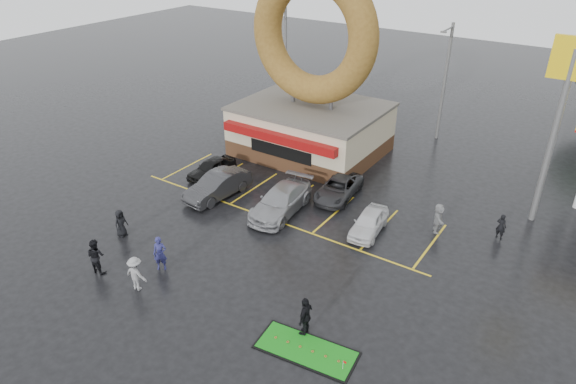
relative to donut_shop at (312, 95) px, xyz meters
The scene contains 19 objects.
ground 14.04m from the donut_shop, 76.98° to the right, with size 120.00×120.00×0.00m, color black.
donut_shop is the anchor object (origin of this frame).
shell_sign 16.29m from the donut_shop, ahead, with size 2.20×0.36×10.60m.
streetlight_left 9.87m from the donut_shop, 135.22° to the left, with size 0.40×2.21×9.00m.
streetlight_mid 10.59m from the donut_shop, 48.62° to the left, with size 0.40×2.21×9.00m.
car_black 8.92m from the donut_shop, 115.38° to the right, with size 1.51×3.75×1.28m, color black.
car_dgrey 9.97m from the donut_shop, 97.70° to the right, with size 1.66×4.75×1.56m, color #2A2A2C.
car_silver 9.86m from the donut_shop, 69.59° to the right, with size 2.17×5.35×1.55m, color #939397.
car_grey 8.12m from the donut_shop, 44.01° to the right, with size 2.04×4.43×1.23m, color #2D2D30.
car_white 12.09m from the donut_shop, 41.68° to the right, with size 1.48×3.67×1.25m, color silver.
person_blue 17.02m from the donut_shop, 85.37° to the right, with size 0.68×0.45×1.86m, color navy.
person_blackjkt 18.91m from the donut_shop, 93.52° to the right, with size 0.92×0.72×1.90m, color black.
person_hoodie 18.78m from the donut_shop, 85.14° to the right, with size 1.16×0.67×1.79m, color gray.
person_bystander 16.30m from the donut_shop, 100.00° to the right, with size 0.79×0.51×1.62m, color black.
person_cameraman 19.48m from the donut_shop, 59.03° to the right, with size 1.12×0.47×1.92m, color black.
person_walker_near 13.44m from the donut_shop, 24.75° to the right, with size 1.65×0.53×1.78m, color #939396.
person_walker_far 15.89m from the donut_shop, 15.51° to the right, with size 0.55×0.36×1.52m, color black.
dumpster 7.51m from the donut_shop, behind, with size 1.80×1.20×1.30m, color #194221.
putting_green 20.62m from the donut_shop, 58.83° to the right, with size 4.41×2.30×0.53m.
Camera 1 is at (15.44, -17.58, 15.96)m, focal length 32.00 mm.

